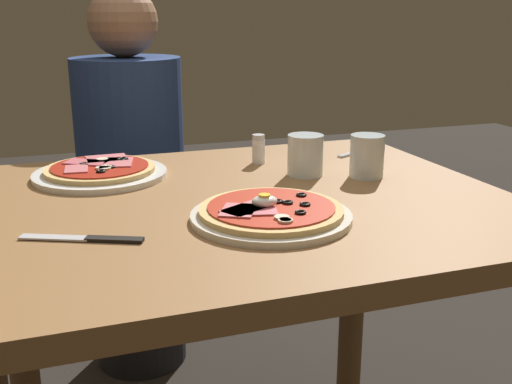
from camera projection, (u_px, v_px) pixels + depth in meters
dining_table at (242, 263)px, 1.20m from camera, size 1.01×0.84×0.77m
pizza_foreground at (271, 213)px, 1.03m from camera, size 0.27×0.27×0.05m
pizza_across_left at (100, 172)px, 1.30m from camera, size 0.28×0.28×0.03m
water_glass_near at (367, 159)px, 1.29m from camera, size 0.07×0.07×0.09m
water_glass_far at (305, 158)px, 1.31m from camera, size 0.08×0.08×0.09m
fork at (356, 152)px, 1.52m from camera, size 0.15×0.08×0.00m
knife at (90, 239)px, 0.94m from camera, size 0.19×0.10×0.01m
salt_shaker at (258, 149)px, 1.41m from camera, size 0.03×0.03×0.07m
diner_person at (133, 196)px, 1.89m from camera, size 0.32×0.32×1.18m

